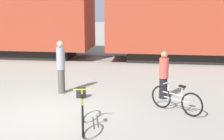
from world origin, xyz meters
name	(u,v)px	position (x,y,z in m)	size (l,w,h in m)	color
ground_plane	(44,116)	(0.00, 0.00, 0.00)	(80.00, 80.00, 0.00)	gray
freight_train	(99,10)	(0.00, 9.11, 2.68)	(58.65, 2.95, 5.13)	black
rail_near	(97,61)	(0.00, 8.39, 0.01)	(70.65, 0.07, 0.01)	#4C4238
rail_far	(102,56)	(0.00, 9.82, 0.01)	(70.65, 0.07, 0.01)	#4C4238
bicycle_silver	(176,100)	(3.69, 0.82, 0.37)	(1.42, 1.07, 0.85)	black
bicycle_yellow	(83,113)	(1.27, -0.70, 0.40)	(0.53, 1.77, 0.95)	black
person_in_red	(164,75)	(3.36, 2.10, 0.80)	(0.31, 0.31, 1.58)	black
person_in_grey	(61,67)	(-0.16, 2.24, 0.95)	(0.29, 0.29, 1.84)	#514C47
backpack	(81,93)	(0.64, 1.80, 0.17)	(0.28, 0.20, 0.34)	black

